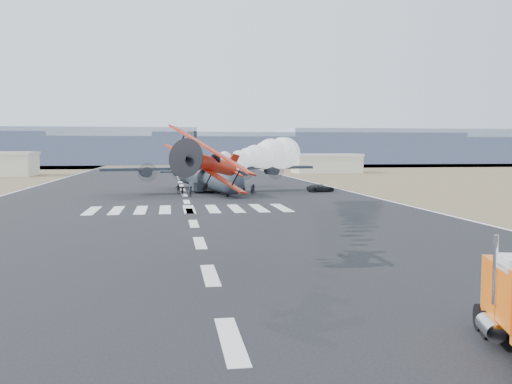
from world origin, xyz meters
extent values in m
plane|color=black|center=(0.00, 0.00, 0.00)|extent=(500.00, 500.00, 0.00)
cube|color=brown|center=(0.00, 230.00, 0.00)|extent=(500.00, 80.00, 0.00)
cube|color=#808CA3|center=(-65.00, 260.00, 8.50)|extent=(150.00, 50.00, 17.00)
cube|color=#808CA3|center=(0.00, 260.00, 6.50)|extent=(150.00, 50.00, 13.00)
cube|color=#808CA3|center=(65.00, 260.00, 7.50)|extent=(150.00, 50.00, 15.00)
cube|color=#808CA3|center=(130.00, 260.00, 8.50)|extent=(150.00, 50.00, 17.00)
cube|color=#B6B3A2|center=(46.00, 150.00, 2.60)|extent=(20.00, 12.00, 5.20)
cube|color=beige|center=(46.00, 150.00, 5.50)|extent=(20.50, 12.50, 0.80)
cylinder|color=black|center=(10.43, -1.34, 0.57)|extent=(0.70, 1.21, 1.14)
cylinder|color=black|center=(10.71, -0.34, 0.57)|extent=(0.70, 1.21, 1.14)
cylinder|color=#B9250C|center=(0.25, 14.53, 6.74)|extent=(2.64, 5.50, 0.98)
sphere|color=black|center=(0.32, 14.73, 7.13)|extent=(0.77, 0.77, 0.77)
cylinder|color=black|center=(-0.57, 12.03, 6.74)|extent=(1.24, 0.97, 1.09)
cylinder|color=black|center=(-0.69, 11.67, 6.74)|extent=(2.30, 0.78, 2.41)
cube|color=#B9250C|center=(0.12, 14.11, 6.36)|extent=(5.89, 2.87, 3.18)
cube|color=#B9250C|center=(0.01, 13.80, 7.67)|extent=(6.07, 2.93, 3.29)
cube|color=#B9250C|center=(1.04, 16.91, 7.29)|extent=(0.41, 0.97, 1.09)
cube|color=#B9250C|center=(1.04, 16.91, 6.74)|extent=(2.32, 1.41, 0.09)
cylinder|color=black|center=(-0.85, 13.97, 5.43)|extent=(0.28, 0.50, 0.48)
cylinder|color=black|center=(0.81, 13.42, 5.43)|extent=(0.28, 0.50, 0.48)
sphere|color=white|center=(1.11, 17.12, 6.74)|extent=(0.77, 0.77, 0.77)
sphere|color=white|center=(1.93, 19.62, 6.78)|extent=(1.00, 1.00, 1.00)
sphere|color=white|center=(2.75, 22.11, 6.81)|extent=(1.23, 1.23, 1.23)
sphere|color=white|center=(3.57, 24.60, 6.84)|extent=(1.47, 1.47, 1.47)
sphere|color=white|center=(4.39, 27.09, 6.88)|extent=(1.70, 1.70, 1.70)
sphere|color=white|center=(5.21, 29.59, 6.91)|extent=(1.93, 1.93, 1.93)
sphere|color=white|center=(6.03, 32.08, 6.94)|extent=(2.17, 2.17, 2.17)
sphere|color=white|center=(6.85, 34.57, 6.97)|extent=(2.40, 2.40, 2.40)
sphere|color=white|center=(7.67, 37.07, 7.01)|extent=(2.63, 2.63, 2.63)
sphere|color=white|center=(8.49, 39.56, 7.04)|extent=(2.87, 2.87, 2.87)
sphere|color=white|center=(9.32, 42.05, 7.07)|extent=(3.10, 3.10, 3.10)
sphere|color=white|center=(10.14, 44.54, 7.10)|extent=(3.33, 3.33, 3.33)
sphere|color=white|center=(10.96, 47.04, 7.14)|extent=(3.56, 3.56, 3.56)
sphere|color=white|center=(11.78, 49.53, 7.17)|extent=(3.80, 3.80, 3.80)
sphere|color=white|center=(12.60, 52.02, 7.20)|extent=(4.03, 4.03, 4.03)
sphere|color=white|center=(13.42, 54.52, 7.24)|extent=(4.26, 4.26, 4.26)
cylinder|color=black|center=(4.43, 77.60, 2.45)|extent=(9.18, 26.64, 3.78)
sphere|color=black|center=(7.17, 64.68, 2.45)|extent=(3.78, 3.78, 3.78)
cone|color=black|center=(1.69, 90.53, 2.45)|extent=(4.87, 6.32, 3.78)
cube|color=black|center=(4.62, 76.68, 4.25)|extent=(37.76, 11.71, 0.47)
cylinder|color=black|center=(-6.36, 73.87, 3.78)|extent=(2.41, 3.86, 1.70)
cylinder|color=#3F3F44|center=(-5.97, 72.02, 3.78)|extent=(3.15, 0.71, 3.21)
cylinder|color=black|center=(-0.82, 75.04, 3.78)|extent=(2.41, 3.86, 1.70)
cylinder|color=#3F3F44|center=(-0.43, 73.20, 3.78)|extent=(3.15, 0.71, 3.21)
cylinder|color=black|center=(10.26, 77.39, 3.78)|extent=(2.41, 3.86, 1.70)
cylinder|color=#3F3F44|center=(10.65, 75.54, 3.78)|extent=(3.15, 0.71, 3.21)
cylinder|color=black|center=(15.80, 78.57, 3.78)|extent=(2.41, 3.86, 1.70)
cylinder|color=#3F3F44|center=(16.19, 76.72, 3.78)|extent=(3.15, 0.71, 3.21)
cube|color=black|center=(2.08, 88.68, 7.17)|extent=(1.44, 4.27, 7.55)
cube|color=black|center=(1.98, 89.14, 3.21)|extent=(13.51, 5.51, 0.33)
cube|color=black|center=(2.20, 78.09, 1.04)|extent=(2.28, 5.77, 1.51)
cylinder|color=black|center=(2.20, 78.09, 0.52)|extent=(0.68, 1.11, 1.04)
cube|color=black|center=(6.26, 78.96, 1.04)|extent=(2.28, 5.77, 1.51)
cylinder|color=black|center=(6.26, 78.96, 0.52)|extent=(0.68, 1.11, 1.04)
cylinder|color=black|center=(6.58, 67.45, 0.42)|extent=(0.55, 0.91, 0.85)
imported|color=black|center=(24.10, 75.30, 0.68)|extent=(5.19, 2.96, 1.36)
imported|color=black|center=(11.18, 71.21, 0.81)|extent=(0.74, 0.70, 1.61)
imported|color=black|center=(0.95, 68.29, 0.85)|extent=(0.56, 0.85, 1.69)
imported|color=black|center=(9.77, 71.66, 0.93)|extent=(0.98, 1.32, 1.85)
imported|color=black|center=(-0.96, 74.61, 0.84)|extent=(1.01, 0.55, 1.68)
imported|color=black|center=(5.68, 74.20, 0.82)|extent=(0.94, 0.82, 1.63)
imported|color=black|center=(-0.39, 69.73, 0.81)|extent=(0.64, 1.55, 1.62)
imported|color=black|center=(7.11, 69.16, 0.89)|extent=(0.84, 0.84, 1.78)
imported|color=black|center=(11.92, 74.70, 0.78)|extent=(0.88, 0.83, 1.55)
camera|label=1|loc=(-2.39, -22.46, 7.80)|focal=40.00mm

